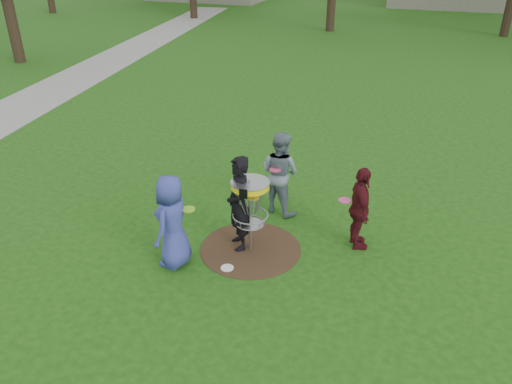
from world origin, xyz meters
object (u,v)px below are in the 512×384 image
(player_black, at_px, (239,204))
(player_grey, at_px, (280,173))
(player_blue, at_px, (172,222))
(player_maroon, at_px, (360,209))
(disc_golf_basket, at_px, (250,199))

(player_black, bearing_deg, player_grey, 132.24)
(player_grey, bearing_deg, player_blue, 83.80)
(player_maroon, bearing_deg, disc_golf_basket, 90.68)
(player_black, bearing_deg, player_maroon, 73.18)
(player_maroon, bearing_deg, player_black, 87.54)
(player_blue, xyz_separation_m, player_grey, (1.15, 2.29, 0.03))
(player_black, bearing_deg, disc_golf_basket, 45.66)
(player_maroon, bearing_deg, player_grey, 43.72)
(disc_golf_basket, bearing_deg, player_maroon, 22.20)
(disc_golf_basket, bearing_deg, player_black, 171.54)
(player_grey, xyz_separation_m, player_maroon, (1.68, -0.77, -0.07))
(player_blue, xyz_separation_m, player_black, (0.85, 0.83, 0.05))
(player_grey, xyz_separation_m, disc_golf_basket, (-0.08, -1.49, 0.18))
(player_grey, bearing_deg, player_black, 98.68)
(player_blue, bearing_deg, player_black, 137.43)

